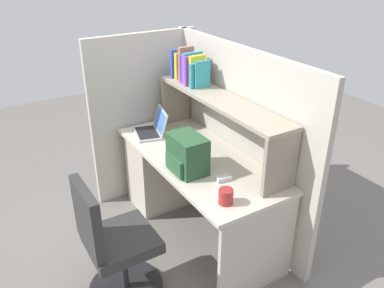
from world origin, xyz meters
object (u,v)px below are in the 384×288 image
Objects in this scene: paper_cup at (175,149)px; snack_canister at (226,196)px; office_chair at (114,250)px; computer_mouse at (223,178)px; laptop at (153,129)px; backpack at (187,154)px.

paper_cup is 0.92× the size of snack_canister.
paper_cup is 0.91m from office_chair.
computer_mouse is 0.89m from office_chair.
snack_canister is (0.75, -0.05, 0.00)m from paper_cup.
laptop is 3.49× the size of computer_mouse.
computer_mouse is (0.25, 0.15, -0.12)m from backpack.
office_chair is (0.16, -0.66, -0.47)m from backpack.
backpack is at bearing -179.46° from snack_canister.
laptop reaches higher than paper_cup.
computer_mouse is at bearing -97.20° from office_chair.
laptop is 1.18m from snack_canister.
computer_mouse is at bearing 5.26° from laptop.
computer_mouse is 1.12× the size of paper_cup.
laptop is 0.43m from paper_cup.
laptop is 1.19m from office_chair.
paper_cup is 0.10× the size of office_chair.
paper_cup reaches higher than computer_mouse.
snack_canister is (1.18, -0.06, -0.00)m from laptop.
paper_cup is at bearing -161.97° from computer_mouse.
backpack is at bearing -5.16° from laptop.
backpack is at bearing -77.37° from office_chair.
snack_canister is at bearing 0.54° from backpack.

